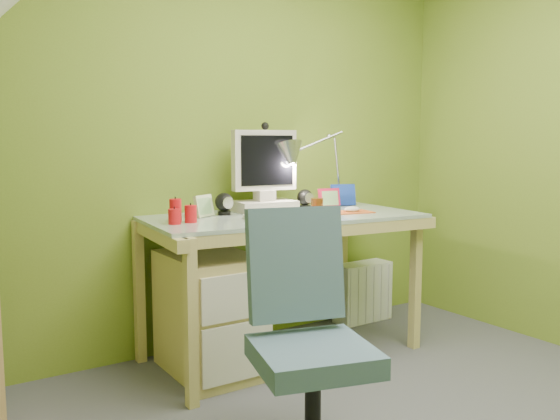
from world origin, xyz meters
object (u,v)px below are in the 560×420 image
task_chair (313,355)px  radiator (363,292)px  desk (282,285)px  monitor (264,169)px  desk_lamp (327,153)px

task_chair → radiator: size_ratio=2.19×
desk → task_chair: bearing=-112.4°
monitor → task_chair: 1.45m
desk_lamp → task_chair: size_ratio=0.76×
desk → monitor: monitor is taller
task_chair → monitor: bearing=81.5°
desk → radiator: bearing=21.4°
desk → radiator: size_ratio=3.80×
task_chair → radiator: task_chair is taller
desk → desk_lamp: (0.45, 0.18, 0.72)m
monitor → desk_lamp: 0.46m
monitor → desk_lamp: desk_lamp is taller
desk_lamp → task_chair: (-0.98, -1.20, -0.69)m
desk → monitor: (0.00, 0.18, 0.64)m
desk → monitor: bearing=95.2°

